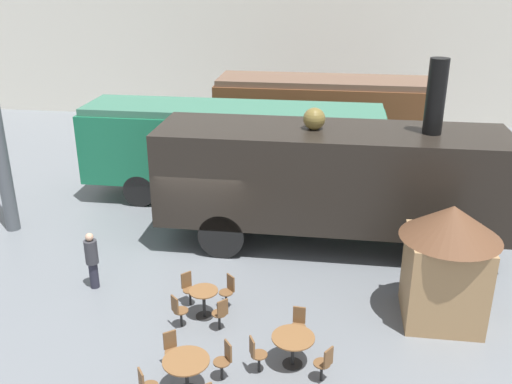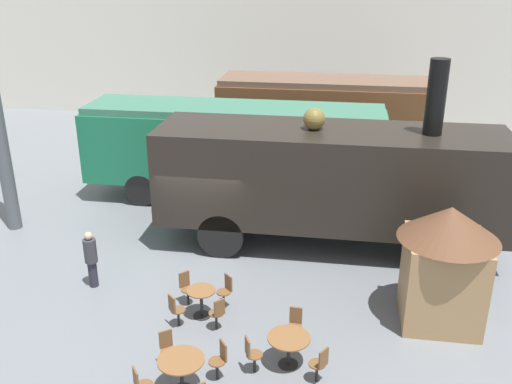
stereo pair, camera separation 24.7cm
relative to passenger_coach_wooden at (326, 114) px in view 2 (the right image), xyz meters
The scene contains 20 objects.
ground_plane 9.64m from the passenger_coach_wooden, 110.00° to the right, with size 80.00×80.00×0.00m, color slate.
backdrop_wall 8.11m from the passenger_coach_wooden, 114.41° to the left, with size 44.00×0.15×9.00m.
passenger_coach_wooden is the anchor object (origin of this frame).
streamlined_locomotive 5.11m from the passenger_coach_wooden, 115.91° to the right, with size 12.64×2.62×3.47m.
steam_locomotive 7.87m from the passenger_coach_wooden, 86.64° to the right, with size 10.12×2.78×5.76m.
cafe_table_near 12.56m from the passenger_coach_wooden, 101.19° to the right, with size 0.71×0.71×0.74m.
cafe_table_mid 15.09m from the passenger_coach_wooden, 98.30° to the right, with size 0.95×0.95×0.78m.
cafe_table_far 13.80m from the passenger_coach_wooden, 90.48° to the right, with size 0.93×0.93×0.72m.
cafe_chair_0 13.17m from the passenger_coach_wooden, 102.92° to the right, with size 0.40×0.40×0.87m.
cafe_chair_1 12.97m from the passenger_coach_wooden, 98.46° to the right, with size 0.40×0.40×0.87m.
cafe_chair_2 11.96m from the passenger_coach_wooden, 99.28° to the right, with size 0.40×0.40×0.87m.
cafe_chair_3 12.18m from the passenger_coach_wooden, 104.09° to the right, with size 0.40×0.40×0.87m.
cafe_chair_4 15.71m from the passenger_coach_wooden, 100.51° to the right, with size 0.40×0.40×0.87m.
cafe_chair_6 14.52m from the passenger_coach_wooden, 95.90° to the right, with size 0.40×0.40×0.87m.
cafe_chair_7 14.51m from the passenger_coach_wooden, 100.67° to the right, with size 0.40×0.40×0.87m.
cafe_chair_8 14.29m from the passenger_coach_wooden, 87.66° to the right, with size 0.40×0.40×0.87m.
cafe_chair_9 12.98m from the passenger_coach_wooden, 90.25° to the right, with size 0.36×0.36×0.87m.
cafe_chair_10 14.20m from the passenger_coach_wooden, 93.53° to the right, with size 0.40×0.39×0.87m.
visitor_person 12.68m from the passenger_coach_wooden, 116.57° to the right, with size 0.34×0.34×1.61m.
ticket_kiosk 11.93m from the passenger_coach_wooden, 73.87° to the right, with size 2.34×2.34×3.00m.
Camera 2 is at (3.97, -14.96, 8.14)m, focal length 40.00 mm.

